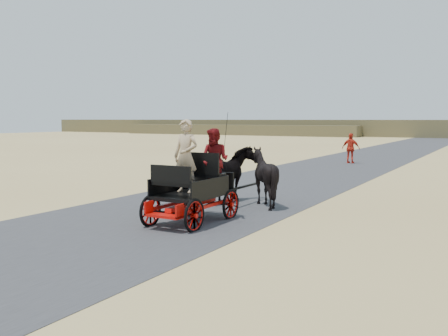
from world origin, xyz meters
The scene contains 10 objects.
ground centered at (0.00, 0.00, 0.00)m, with size 140.00×140.00×0.00m, color tan.
road centered at (0.00, 0.00, 0.01)m, with size 6.00×140.00×0.01m, color #38383A.
ridge_far centered at (0.00, 62.00, 1.20)m, with size 140.00×6.00×2.40m, color brown.
ridge_near centered at (-30.00, 58.00, 0.80)m, with size 40.00×4.00×1.60m, color brown.
carriage centered at (1.16, -2.05, 0.36)m, with size 1.30×2.40×0.72m, color black, non-canonical shape.
horse_left centered at (0.61, 0.95, 0.85)m, with size 0.91×2.01×1.70m, color black.
horse_right centered at (1.71, 0.95, 0.85)m, with size 1.37×1.54×1.70m, color black.
driver_man centered at (0.96, -2.00, 1.62)m, with size 0.66×0.43×1.80m, color tan.
passenger_woman centered at (1.46, -1.45, 1.51)m, with size 0.77×0.60×1.58m, color #660C0F.
pedestrian centered at (0.12, 16.03, 0.86)m, with size 1.01×0.42×1.73m, color red.
Camera 1 is at (7.79, -12.17, 2.53)m, focal length 40.00 mm.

